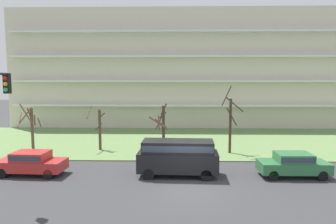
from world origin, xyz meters
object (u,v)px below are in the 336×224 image
Objects in this scene: sedan_green_near_left at (293,164)px; sedan_red_center_left at (31,162)px; tree_far_left at (31,126)px; tree_right at (230,122)px; van_black_center_right at (178,155)px; tree_center at (163,126)px; tree_left at (99,128)px.

sedan_green_near_left is 17.24m from sedan_red_center_left.
tree_far_left reaches higher than sedan_red_center_left.
tree_far_left is at bearing -179.28° from tree_right.
tree_center is at bearing -76.68° from van_black_center_right.
sedan_red_center_left is (-14.24, -6.13, -1.86)m from tree_right.
van_black_center_right is (-7.51, -0.00, 0.52)m from sedan_green_near_left.
sedan_green_near_left is at bearing -37.60° from tree_center.
tree_left is at bearing 176.76° from tree_center.
tree_right is 1.30× the size of sedan_red_center_left.
tree_far_left reaches higher than tree_center.
tree_far_left is 13.88m from van_black_center_right.
tree_far_left is 1.01× the size of tree_center.
sedan_red_center_left is (-17.24, -0.00, 0.00)m from sedan_green_near_left.
sedan_red_center_left is 0.85× the size of van_black_center_right.
tree_left reaches higher than sedan_green_near_left.
tree_right is (17.03, 0.21, 0.38)m from tree_far_left.
tree_left is 0.68× the size of tree_right.
tree_left reaches higher than van_black_center_right.
tree_left is at bearing -42.89° from van_black_center_right.
sedan_green_near_left is at bearing -176.99° from sedan_red_center_left.
tree_right is at bearing -4.78° from tree_left.
tree_right is 7.08m from sedan_green_near_left.
van_black_center_right is (1.28, -6.77, -0.86)m from tree_center.
tree_center reaches higher than sedan_green_near_left.
tree_center is at bearing -138.30° from sedan_red_center_left.
tree_left is 16.17m from sedan_green_near_left.
tree_right is (11.48, -0.96, 0.67)m from tree_left.
tree_far_left is 0.96× the size of sedan_red_center_left.
tree_right is at bearing -153.69° from sedan_red_center_left.
sedan_green_near_left is 0.98× the size of sedan_red_center_left.
tree_center reaches higher than van_black_center_right.
tree_left is at bearing 11.94° from tree_far_left.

